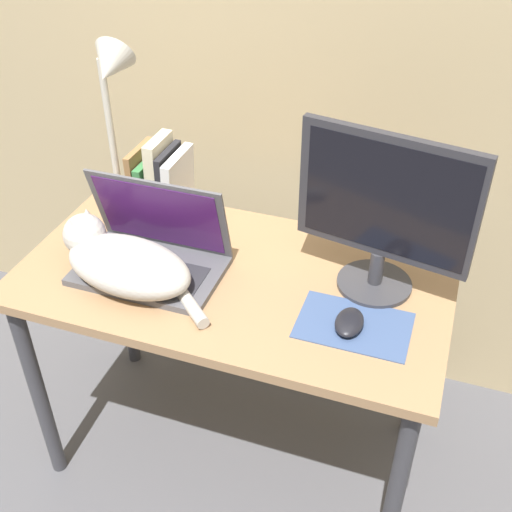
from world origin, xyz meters
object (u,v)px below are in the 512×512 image
object	(u,v)px
laptop	(153,253)
book_row	(162,184)
cat	(122,262)
external_monitor	(384,210)
computer_mouse	(349,322)
desk_lamp	(112,100)

from	to	relation	value
laptop	book_row	distance (m)	0.25
laptop	cat	size ratio (longest dim) A/B	0.82
external_monitor	computer_mouse	size ratio (longest dim) A/B	4.17
computer_mouse	laptop	bearing A→B (deg)	173.69
cat	book_row	world-z (taller)	book_row
cat	book_row	distance (m)	0.32
computer_mouse	desk_lamp	world-z (taller)	desk_lamp
desk_lamp	book_row	bearing A→B (deg)	14.73
external_monitor	desk_lamp	distance (m)	0.77
cat	book_row	xyz separation A→B (m)	(-0.04, 0.31, 0.05)
laptop	cat	distance (m)	0.09
desk_lamp	external_monitor	bearing A→B (deg)	-6.58
cat	external_monitor	xyz separation A→B (m)	(0.61, 0.20, 0.16)
cat	external_monitor	bearing A→B (deg)	17.75
desk_lamp	cat	bearing A→B (deg)	-62.89
external_monitor	desk_lamp	world-z (taller)	desk_lamp
cat	computer_mouse	world-z (taller)	cat
laptop	external_monitor	world-z (taller)	external_monitor
laptop	desk_lamp	xyz separation A→B (m)	(-0.19, 0.21, 0.31)
computer_mouse	cat	bearing A→B (deg)	-178.30
laptop	cat	bearing A→B (deg)	-119.91
computer_mouse	desk_lamp	xyz separation A→B (m)	(-0.73, 0.26, 0.34)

